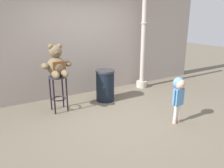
% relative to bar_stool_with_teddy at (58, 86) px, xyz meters
% --- Properties ---
extents(ground_plane, '(24.00, 24.00, 0.00)m').
position_rel_bar_stool_with_teddy_xyz_m(ground_plane, '(0.92, -0.97, -0.56)').
color(ground_plane, '#665D4C').
extents(building_wall, '(7.79, 0.30, 3.94)m').
position_rel_bar_stool_with_teddy_xyz_m(building_wall, '(0.92, 0.97, 1.41)').
color(building_wall, '#A79990').
rests_on(building_wall, ground_plane).
extents(bar_stool_with_teddy, '(0.37, 0.37, 0.80)m').
position_rel_bar_stool_with_teddy_xyz_m(bar_stool_with_teddy, '(0.00, 0.00, 0.00)').
color(bar_stool_with_teddy, '#29282E').
rests_on(bar_stool_with_teddy, ground_plane).
extents(teddy_bear, '(0.63, 0.56, 0.67)m').
position_rel_bar_stool_with_teddy_xyz_m(teddy_bear, '(-0.00, -0.03, 0.49)').
color(teddy_bear, brown).
rests_on(teddy_bear, bar_stool_with_teddy).
extents(child_walking, '(0.29, 0.23, 0.92)m').
position_rel_bar_stool_with_teddy_xyz_m(child_walking, '(1.79, -1.74, 0.10)').
color(child_walking, '#CCAB9E').
rests_on(child_walking, ground_plane).
extents(trash_bin, '(0.47, 0.47, 0.77)m').
position_rel_bar_stool_with_teddy_xyz_m(trash_bin, '(1.18, 0.04, -0.18)').
color(trash_bin, black).
rests_on(trash_bin, ground_plane).
extents(lamppost, '(0.31, 0.31, 3.17)m').
position_rel_bar_stool_with_teddy_xyz_m(lamppost, '(2.63, 0.45, 0.72)').
color(lamppost, '#B2AC9B').
rests_on(lamppost, ground_plane).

